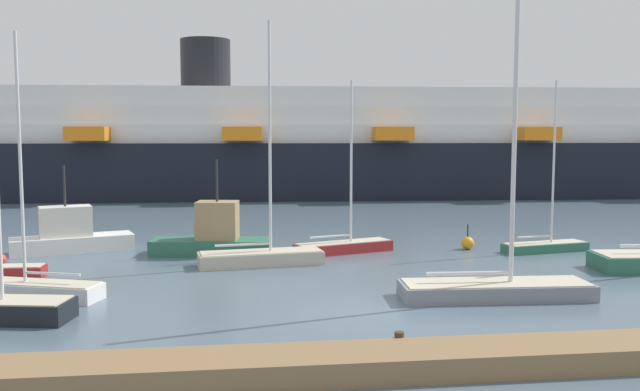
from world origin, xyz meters
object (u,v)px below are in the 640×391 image
channel_buoy_1 (468,243)px  sailboat_6 (35,286)px  fishing_boat_0 (70,235)px  fishing_boat_1 (214,236)px  sailboat_3 (496,283)px  channel_buoy_0 (0,260)px  sailboat_0 (261,254)px  sailboat_7 (545,244)px  cruise_ship (378,147)px  sailboat_4 (344,244)px

channel_buoy_1 → sailboat_6: bearing=-157.3°
fishing_boat_0 → fishing_boat_1: 7.02m
sailboat_3 → channel_buoy_0: (-18.75, 8.06, -0.27)m
sailboat_6 → fishing_boat_1: (5.81, 7.74, 0.41)m
sailboat_0 → sailboat_7: size_ratio=1.28×
sailboat_0 → sailboat_7: 13.67m
cruise_ship → sailboat_3: bearing=-93.1°
sailboat_3 → sailboat_4: sailboat_3 is taller
sailboat_4 → channel_buoy_0: bearing=165.7°
sailboat_3 → fishing_boat_0: 20.12m
sailboat_4 → fishing_boat_0: bearing=152.1°
sailboat_3 → sailboat_6: (-15.62, 1.96, -0.10)m
sailboat_7 → channel_buoy_0: 24.60m
sailboat_3 → sailboat_4: (-3.74, 9.33, -0.14)m
sailboat_6 → cruise_ship: size_ratio=0.10×
sailboat_6 → sailboat_7: (21.47, 6.46, -0.06)m
fishing_boat_0 → sailboat_6: bearing=78.0°
sailboat_3 → cruise_ship: (4.27, 38.69, 3.85)m
fishing_boat_1 → sailboat_6: bearing=-118.4°
fishing_boat_0 → cruise_ship: (20.91, 27.38, 3.60)m
sailboat_6 → sailboat_7: 22.42m
fishing_boat_0 → channel_buoy_1: size_ratio=4.75×
sailboat_3 → sailboat_7: 10.25m
sailboat_3 → channel_buoy_0: bearing=159.6°
sailboat_0 → sailboat_3: 10.32m
fishing_boat_1 → channel_buoy_1: bearing=7.4°
sailboat_6 → channel_buoy_0: bearing=-43.7°
channel_buoy_1 → cruise_ship: (1.89, 29.22, 4.07)m
sailboat_4 → sailboat_7: size_ratio=1.00×
channel_buoy_1 → fishing_boat_0: bearing=174.5°
sailboat_0 → fishing_boat_1: size_ratio=1.79×
sailboat_7 → fishing_boat_0: sailboat_7 is taller
sailboat_6 → fishing_boat_1: sailboat_6 is taller
channel_buoy_1 → fishing_boat_1: bearing=178.9°
sailboat_3 → sailboat_7: sailboat_3 is taller
sailboat_3 → sailboat_0: bearing=141.4°
channel_buoy_1 → cruise_ship: bearing=86.3°
fishing_boat_0 → channel_buoy_1: (19.02, -1.83, -0.48)m
sailboat_4 → channel_buoy_1: size_ratio=6.62×
sailboat_4 → fishing_boat_1: 6.10m
channel_buoy_1 → cruise_ship: size_ratio=0.01×
fishing_boat_1 → channel_buoy_0: (-8.95, -1.64, -0.57)m
sailboat_3 → sailboat_4: size_ratio=1.52×
sailboat_7 → channel_buoy_1: (-3.47, 1.06, -0.05)m
sailboat_4 → cruise_ship: bearing=55.6°
sailboat_6 → sailboat_7: size_ratio=1.11×
fishing_boat_0 → channel_buoy_1: fishing_boat_0 is taller
channel_buoy_0 → fishing_boat_0: bearing=57.0°
sailboat_4 → sailboat_7: sailboat_7 is taller
sailboat_6 → fishing_boat_1: size_ratio=1.56×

